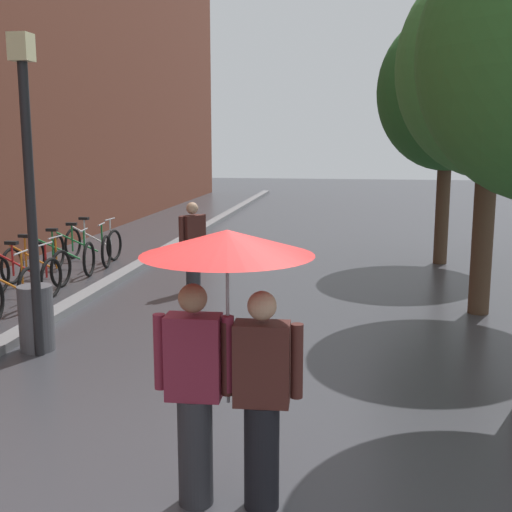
{
  "coord_description": "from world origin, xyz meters",
  "views": [
    {
      "loc": [
        1.31,
        -4.71,
        2.7
      ],
      "look_at": [
        0.17,
        2.7,
        1.35
      ],
      "focal_mm": 45.98,
      "sensor_mm": 36.0,
      "label": 1
    }
  ],
  "objects_px": {
    "street_tree_2": "(448,92)",
    "litter_bin": "(36,318)",
    "parked_bicycle_5": "(63,258)",
    "street_tree_1": "(493,68)",
    "couple_under_umbrella": "(227,318)",
    "street_lamp_post": "(29,171)",
    "pedestrian_walking_midground": "(193,247)",
    "parked_bicycle_6": "(82,250)",
    "parked_bicycle_4": "(36,266)",
    "parked_bicycle_3": "(24,275)",
    "parked_bicycle_7": "(93,243)"
  },
  "relations": [
    {
      "from": "street_tree_2",
      "to": "litter_bin",
      "type": "xyz_separation_m",
      "value": [
        -5.86,
        -6.96,
        -3.23
      ]
    },
    {
      "from": "parked_bicycle_5",
      "to": "litter_bin",
      "type": "distance_m",
      "value": 4.72
    },
    {
      "from": "street_tree_1",
      "to": "street_tree_2",
      "type": "height_order",
      "value": "street_tree_1"
    },
    {
      "from": "street_tree_2",
      "to": "couple_under_umbrella",
      "type": "height_order",
      "value": "street_tree_2"
    },
    {
      "from": "street_lamp_post",
      "to": "street_tree_1",
      "type": "bearing_deg",
      "value": 26.78
    },
    {
      "from": "street_tree_1",
      "to": "litter_bin",
      "type": "xyz_separation_m",
      "value": [
        -5.96,
        -2.77,
        -3.29
      ]
    },
    {
      "from": "pedestrian_walking_midground",
      "to": "parked_bicycle_5",
      "type": "bearing_deg",
      "value": 162.78
    },
    {
      "from": "parked_bicycle_5",
      "to": "parked_bicycle_6",
      "type": "xyz_separation_m",
      "value": [
        0.01,
        0.89,
        0.0
      ]
    },
    {
      "from": "street_lamp_post",
      "to": "couple_under_umbrella",
      "type": "bearing_deg",
      "value": -44.77
    },
    {
      "from": "parked_bicycle_4",
      "to": "street_lamp_post",
      "type": "height_order",
      "value": "street_lamp_post"
    },
    {
      "from": "parked_bicycle_4",
      "to": "street_tree_2",
      "type": "bearing_deg",
      "value": 24.17
    },
    {
      "from": "parked_bicycle_3",
      "to": "parked_bicycle_5",
      "type": "height_order",
      "value": "same"
    },
    {
      "from": "parked_bicycle_6",
      "to": "parked_bicycle_4",
      "type": "bearing_deg",
      "value": -94.17
    },
    {
      "from": "parked_bicycle_5",
      "to": "pedestrian_walking_midground",
      "type": "relative_size",
      "value": 0.72
    },
    {
      "from": "street_tree_1",
      "to": "litter_bin",
      "type": "height_order",
      "value": "street_tree_1"
    },
    {
      "from": "street_tree_1",
      "to": "couple_under_umbrella",
      "type": "distance_m",
      "value": 6.96
    },
    {
      "from": "street_tree_2",
      "to": "parked_bicycle_7",
      "type": "distance_m",
      "value": 8.38
    },
    {
      "from": "street_tree_1",
      "to": "litter_bin",
      "type": "distance_m",
      "value": 7.35
    },
    {
      "from": "street_tree_2",
      "to": "litter_bin",
      "type": "height_order",
      "value": "street_tree_2"
    },
    {
      "from": "parked_bicycle_6",
      "to": "parked_bicycle_7",
      "type": "distance_m",
      "value": 0.94
    },
    {
      "from": "parked_bicycle_5",
      "to": "pedestrian_walking_midground",
      "type": "xyz_separation_m",
      "value": [
        2.86,
        -0.89,
        0.44
      ]
    },
    {
      "from": "parked_bicycle_3",
      "to": "parked_bicycle_6",
      "type": "xyz_separation_m",
      "value": [
        -0.05,
        2.57,
        0.0
      ]
    },
    {
      "from": "parked_bicycle_3",
      "to": "street_lamp_post",
      "type": "xyz_separation_m",
      "value": [
        1.73,
        -2.91,
        1.93
      ]
    },
    {
      "from": "parked_bicycle_7",
      "to": "street_lamp_post",
      "type": "xyz_separation_m",
      "value": [
        1.93,
        -6.4,
        1.93
      ]
    },
    {
      "from": "parked_bicycle_3",
      "to": "street_lamp_post",
      "type": "distance_m",
      "value": 3.9
    },
    {
      "from": "street_tree_1",
      "to": "parked_bicycle_5",
      "type": "relative_size",
      "value": 4.68
    },
    {
      "from": "parked_bicycle_3",
      "to": "parked_bicycle_6",
      "type": "bearing_deg",
      "value": 91.22
    },
    {
      "from": "street_tree_1",
      "to": "parked_bicycle_3",
      "type": "xyz_separation_m",
      "value": [
        -7.58,
        -0.04,
        -3.34
      ]
    },
    {
      "from": "street_tree_1",
      "to": "parked_bicycle_3",
      "type": "distance_m",
      "value": 8.28
    },
    {
      "from": "street_tree_1",
      "to": "litter_bin",
      "type": "bearing_deg",
      "value": -155.09
    },
    {
      "from": "parked_bicycle_3",
      "to": "parked_bicycle_7",
      "type": "distance_m",
      "value": 3.5
    },
    {
      "from": "pedestrian_walking_midground",
      "to": "parked_bicycle_6",
      "type": "bearing_deg",
      "value": 148.1
    },
    {
      "from": "parked_bicycle_6",
      "to": "couple_under_umbrella",
      "type": "height_order",
      "value": "couple_under_umbrella"
    },
    {
      "from": "parked_bicycle_3",
      "to": "parked_bicycle_4",
      "type": "xyz_separation_m",
      "value": [
        -0.18,
        0.79,
        0.0
      ]
    },
    {
      "from": "parked_bicycle_5",
      "to": "street_tree_1",
      "type": "bearing_deg",
      "value": -12.12
    },
    {
      "from": "parked_bicycle_4",
      "to": "parked_bicycle_7",
      "type": "distance_m",
      "value": 2.71
    },
    {
      "from": "parked_bicycle_4",
      "to": "parked_bicycle_5",
      "type": "height_order",
      "value": "same"
    },
    {
      "from": "street_tree_2",
      "to": "pedestrian_walking_midground",
      "type": "xyz_separation_m",
      "value": [
        -4.68,
        -3.44,
        -2.85
      ]
    },
    {
      "from": "parked_bicycle_5",
      "to": "couple_under_umbrella",
      "type": "bearing_deg",
      "value": -57.57
    },
    {
      "from": "couple_under_umbrella",
      "to": "litter_bin",
      "type": "bearing_deg",
      "value": 134.63
    },
    {
      "from": "parked_bicycle_3",
      "to": "parked_bicycle_6",
      "type": "relative_size",
      "value": 0.97
    },
    {
      "from": "parked_bicycle_7",
      "to": "street_lamp_post",
      "type": "height_order",
      "value": "street_lamp_post"
    },
    {
      "from": "street_tree_2",
      "to": "litter_bin",
      "type": "bearing_deg",
      "value": -130.14
    },
    {
      "from": "street_tree_2",
      "to": "pedestrian_walking_midground",
      "type": "height_order",
      "value": "street_tree_2"
    },
    {
      "from": "street_tree_2",
      "to": "pedestrian_walking_midground",
      "type": "bearing_deg",
      "value": -143.73
    },
    {
      "from": "parked_bicycle_3",
      "to": "pedestrian_walking_midground",
      "type": "distance_m",
      "value": 2.94
    },
    {
      "from": "litter_bin",
      "to": "parked_bicycle_4",
      "type": "bearing_deg",
      "value": 117.17
    },
    {
      "from": "pedestrian_walking_midground",
      "to": "couple_under_umbrella",
      "type": "bearing_deg",
      "value": -73.71
    },
    {
      "from": "parked_bicycle_6",
      "to": "pedestrian_walking_midground",
      "type": "xyz_separation_m",
      "value": [
        2.86,
        -1.78,
        0.44
      ]
    },
    {
      "from": "street_tree_2",
      "to": "parked_bicycle_7",
      "type": "relative_size",
      "value": 4.68
    }
  ]
}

